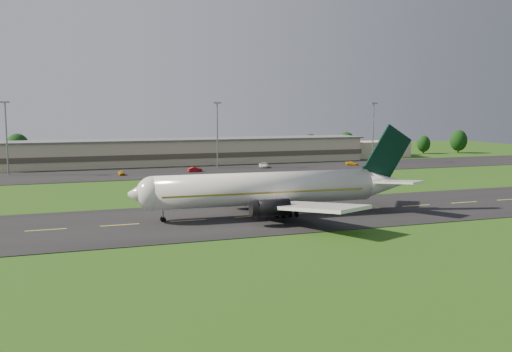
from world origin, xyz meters
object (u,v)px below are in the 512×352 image
object	(u,v)px
service_vehicle_c	(264,165)
service_vehicle_d	(352,163)
light_mast_west	(6,129)
light_mast_east	(373,125)
terminal	(209,151)
service_vehicle_b	(195,169)
service_vehicle_a	(121,173)
light_mast_centre	(217,127)
airliner	(270,189)

from	to	relation	value
service_vehicle_c	service_vehicle_d	world-z (taller)	service_vehicle_c
light_mast_west	light_mast_east	bearing A→B (deg)	0.00
service_vehicle_d	light_mast_east	bearing A→B (deg)	-24.70
terminal	service_vehicle_d	size ratio (longest dim) A/B	36.01
light_mast_east	service_vehicle_b	distance (m)	66.26
service_vehicle_d	light_mast_west	bearing A→B (deg)	118.97
terminal	service_vehicle_b	bearing A→B (deg)	-112.86
service_vehicle_a	light_mast_east	bearing A→B (deg)	2.65
light_mast_centre	service_vehicle_c	bearing A→B (deg)	-19.02
light_mast_west	service_vehicle_d	xyz separation A→B (m)	(102.90, -7.59, -12.05)
airliner	service_vehicle_a	bearing A→B (deg)	106.52
light_mast_west	airliner	bearing A→B (deg)	-59.42
airliner	service_vehicle_a	xyz separation A→B (m)	(-17.79, 69.30, -3.94)
light_mast_centre	light_mast_east	bearing A→B (deg)	0.00
light_mast_centre	service_vehicle_a	size ratio (longest dim) A/B	5.60
light_mast_east	light_mast_centre	bearing A→B (deg)	180.00
terminal	service_vehicle_d	world-z (taller)	terminal
service_vehicle_c	service_vehicle_d	bearing A→B (deg)	8.95
light_mast_east	service_vehicle_b	xyz separation A→B (m)	(-64.46, -9.58, -11.94)
light_mast_east	terminal	bearing A→B (deg)	163.20
terminal	light_mast_west	size ratio (longest dim) A/B	7.13
light_mast_west	service_vehicle_d	bearing A→B (deg)	-4.22
terminal	service_vehicle_a	distance (m)	41.87
service_vehicle_c	service_vehicle_d	xyz separation A→B (m)	(29.34, -2.92, -0.17)
service_vehicle_b	service_vehicle_d	world-z (taller)	service_vehicle_b
light_mast_centre	service_vehicle_a	world-z (taller)	light_mast_centre
light_mast_centre	service_vehicle_b	bearing A→B (deg)	-134.63
airliner	light_mast_west	world-z (taller)	light_mast_west
service_vehicle_b	service_vehicle_c	distance (m)	23.55
airliner	light_mast_east	world-z (taller)	light_mast_east
light_mast_east	service_vehicle_d	distance (m)	18.69
light_mast_centre	service_vehicle_d	world-z (taller)	light_mast_centre
light_mast_west	service_vehicle_c	world-z (taller)	light_mast_west
light_mast_east	service_vehicle_a	size ratio (longest dim) A/B	5.60
terminal	light_mast_west	distance (m)	64.10
light_mast_centre	service_vehicle_a	xyz separation A→B (m)	(-30.50, -10.74, -12.02)
terminal	service_vehicle_c	world-z (taller)	terminal
service_vehicle_a	service_vehicle_c	world-z (taller)	service_vehicle_c
light_mast_west	service_vehicle_b	distance (m)	52.81
service_vehicle_d	terminal	bearing A→B (deg)	93.38
light_mast_west	service_vehicle_b	world-z (taller)	light_mast_west
service_vehicle_b	service_vehicle_c	world-z (taller)	service_vehicle_c
terminal	service_vehicle_d	bearing A→B (deg)	-29.81
light_mast_centre	service_vehicle_b	xyz separation A→B (m)	(-9.46, -9.58, -11.94)
light_mast_west	light_mast_centre	world-z (taller)	same
service_vehicle_a	service_vehicle_b	bearing A→B (deg)	-1.37
terminal	light_mast_east	distance (m)	56.67
service_vehicle_a	light_mast_west	bearing A→B (deg)	155.50
light_mast_east	service_vehicle_d	size ratio (longest dim) A/B	5.05
terminal	service_vehicle_a	xyz separation A→B (m)	(-31.90, -26.92, -3.27)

